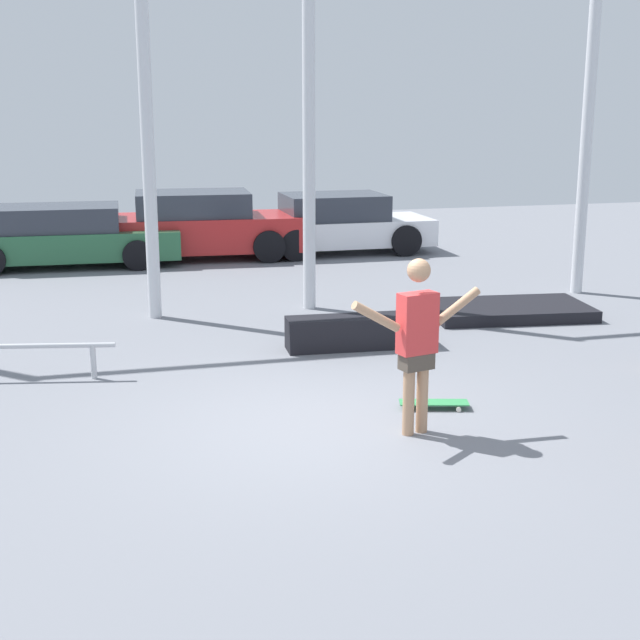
% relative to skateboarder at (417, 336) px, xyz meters
% --- Properties ---
extents(ground_plane, '(36.00, 36.00, 0.00)m').
position_rel_skateboarder_xyz_m(ground_plane, '(-0.90, 0.40, -1.01)').
color(ground_plane, slate).
extents(skateboarder, '(1.46, 0.43, 1.78)m').
position_rel_skateboarder_xyz_m(skateboarder, '(0.00, 0.00, 0.00)').
color(skateboarder, tan).
rests_on(skateboarder, ground_plane).
extents(skateboard, '(0.78, 0.40, 0.08)m').
position_rel_skateboarder_xyz_m(skateboard, '(0.46, 0.64, -0.95)').
color(skateboard, '#338C4C').
rests_on(skateboard, ground_plane).
extents(grind_box, '(1.93, 0.58, 0.44)m').
position_rel_skateboarder_xyz_m(grind_box, '(0.37, 3.24, -0.79)').
color(grind_box, black).
rests_on(grind_box, ground_plane).
extents(manual_pad, '(2.59, 1.66, 0.18)m').
position_rel_skateboarder_xyz_m(manual_pad, '(3.22, 4.43, -0.92)').
color(manual_pad, black).
rests_on(manual_pad, ground_plane).
extents(canopy_support_right, '(5.03, 0.20, 6.20)m').
position_rel_skateboarder_xyz_m(canopy_support_right, '(2.76, 5.75, 2.69)').
color(canopy_support_right, silver).
rests_on(canopy_support_right, ground_plane).
extents(parked_car_green, '(4.57, 2.01, 1.23)m').
position_rel_skateboarder_xyz_m(parked_car_green, '(-3.55, 10.78, -0.41)').
color(parked_car_green, '#28603D').
rests_on(parked_car_green, ground_plane).
extents(parked_car_red, '(4.40, 2.15, 1.42)m').
position_rel_skateboarder_xyz_m(parked_car_red, '(-0.76, 11.03, -0.32)').
color(parked_car_red, red).
rests_on(parked_car_red, ground_plane).
extents(parked_car_white, '(3.97, 1.95, 1.30)m').
position_rel_skateboarder_xyz_m(parked_car_white, '(2.32, 10.99, -0.38)').
color(parked_car_white, white).
rests_on(parked_car_white, ground_plane).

